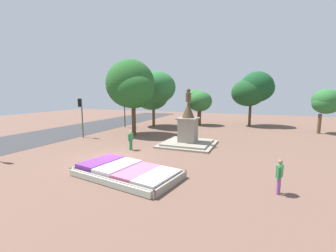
# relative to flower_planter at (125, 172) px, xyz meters

# --- Properties ---
(ground_plane) EXTENTS (75.85, 75.85, 0.00)m
(ground_plane) POSITION_rel_flower_planter_xyz_m (-2.60, 2.44, -0.25)
(ground_plane) COLOR brown
(street_asphalt_strip) EXTENTS (7.49, 66.37, 0.01)m
(street_asphalt_strip) POSITION_rel_flower_planter_xyz_m (-13.98, 2.44, -0.24)
(street_asphalt_strip) COLOR #333335
(street_asphalt_strip) RESTS_ON ground_plane
(flower_planter) EXTENTS (6.01, 3.90, 0.59)m
(flower_planter) POSITION_rel_flower_planter_xyz_m (0.00, 0.00, 0.00)
(flower_planter) COLOR #38281C
(flower_planter) RESTS_ON ground_plane
(statue_monument) EXTENTS (4.46, 4.46, 4.79)m
(statue_monument) POSITION_rel_flower_planter_xyz_m (0.96, 8.27, 0.82)
(statue_monument) COLOR gray
(statue_monument) RESTS_ON ground_plane
(traffic_light_mid_block) EXTENTS (0.42, 0.30, 3.87)m
(traffic_light_mid_block) POSITION_rel_flower_planter_xyz_m (-9.82, 7.47, 2.41)
(traffic_light_mid_block) COLOR #4C5156
(traffic_light_mid_block) RESTS_ON ground_plane
(traffic_light_far_corner) EXTENTS (0.41, 0.28, 3.70)m
(traffic_light_far_corner) POSITION_rel_flower_planter_xyz_m (-9.75, 14.95, 2.30)
(traffic_light_far_corner) COLOR #2D2D33
(traffic_light_far_corner) RESTS_ON ground_plane
(pedestrian_near_planter) EXTENTS (0.27, 0.57, 1.54)m
(pedestrian_near_planter) POSITION_rel_flower_planter_xyz_m (-2.66, 4.96, 0.64)
(pedestrian_near_planter) COLOR #338C4C
(pedestrian_near_planter) RESTS_ON ground_plane
(pedestrian_crossing_plaza) EXTENTS (0.32, 0.55, 1.56)m
(pedestrian_crossing_plaza) POSITION_rel_flower_planter_xyz_m (7.45, 0.72, 0.64)
(pedestrian_crossing_plaza) COLOR #8C4C99
(pedestrian_crossing_plaza) RESTS_ON ground_plane
(park_tree_far_left) EXTENTS (5.85, 5.48, 7.16)m
(park_tree_far_left) POSITION_rel_flower_planter_xyz_m (-6.29, 16.79, 4.38)
(park_tree_far_left) COLOR brown
(park_tree_far_left) RESTS_ON ground_plane
(park_tree_behind_statue) EXTENTS (2.80, 2.87, 4.88)m
(park_tree_behind_statue) POSITION_rel_flower_planter_xyz_m (13.16, 19.28, 3.25)
(park_tree_behind_statue) COLOR brown
(park_tree_behind_statue) RESTS_ON ground_plane
(park_tree_far_right) EXTENTS (3.63, 3.38, 4.88)m
(park_tree_far_right) POSITION_rel_flower_planter_xyz_m (-1.41, 20.74, 3.17)
(park_tree_far_right) COLOR #4C3823
(park_tree_far_right) RESTS_ON ground_plane
(park_tree_street_side) EXTENTS (5.49, 4.99, 7.90)m
(park_tree_street_side) POSITION_rel_flower_planter_xyz_m (-6.01, 10.73, 4.91)
(park_tree_street_side) COLOR #4C3823
(park_tree_street_side) RESTS_ON ground_plane
(park_tree_mid_canopy) EXTENTS (5.46, 4.89, 7.24)m
(park_tree_mid_canopy) POSITION_rel_flower_planter_xyz_m (5.69, 22.65, 4.69)
(park_tree_mid_canopy) COLOR #4C3823
(park_tree_mid_canopy) RESTS_ON ground_plane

